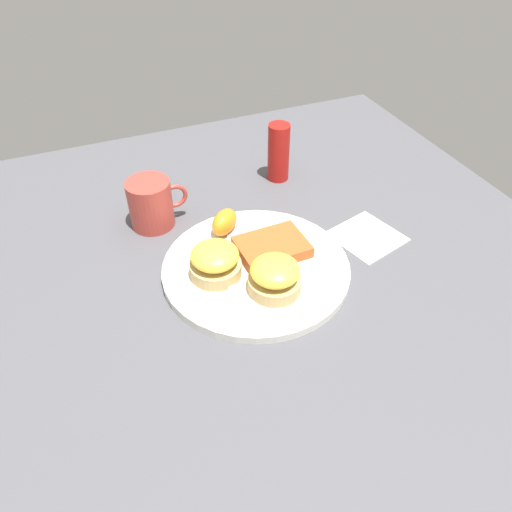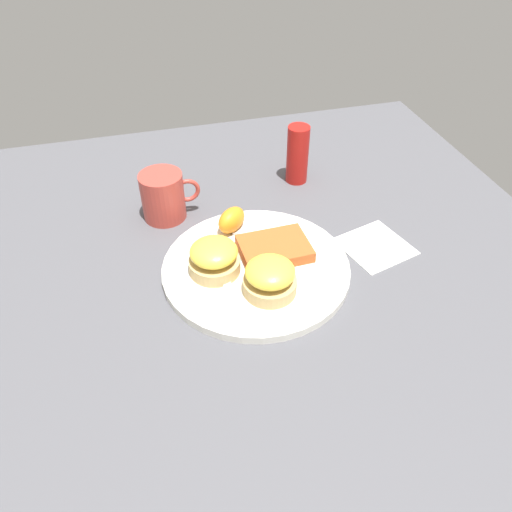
# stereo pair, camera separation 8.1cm
# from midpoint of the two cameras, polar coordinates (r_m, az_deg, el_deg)

# --- Properties ---
(ground_plane) EXTENTS (1.10, 1.10, 0.00)m
(ground_plane) POSITION_cam_midpoint_polar(r_m,az_deg,el_deg) (0.83, -2.78, -1.90)
(ground_plane) COLOR #4C4C51
(plate) EXTENTS (0.31, 0.31, 0.01)m
(plate) POSITION_cam_midpoint_polar(r_m,az_deg,el_deg) (0.82, -2.80, -1.54)
(plate) COLOR silver
(plate) RESTS_ON ground_plane
(sandwich_benedict_left) EXTENTS (0.08, 0.08, 0.06)m
(sandwich_benedict_left) POSITION_cam_midpoint_polar(r_m,az_deg,el_deg) (0.79, -7.61, -0.75)
(sandwich_benedict_left) COLOR tan
(sandwich_benedict_left) RESTS_ON plate
(sandwich_benedict_right) EXTENTS (0.08, 0.08, 0.06)m
(sandwich_benedict_right) POSITION_cam_midpoint_polar(r_m,az_deg,el_deg) (0.76, -0.85, -2.48)
(sandwich_benedict_right) COLOR tan
(sandwich_benedict_right) RESTS_ON plate
(hashbrown_patty) EXTENTS (0.12, 0.09, 0.02)m
(hashbrown_patty) POSITION_cam_midpoint_polar(r_m,az_deg,el_deg) (0.84, -0.92, 0.91)
(hashbrown_patty) COLOR #B05324
(hashbrown_patty) RESTS_ON plate
(orange_wedge) EXTENTS (0.07, 0.07, 0.04)m
(orange_wedge) POSITION_cam_midpoint_polar(r_m,az_deg,el_deg) (0.88, -6.25, 3.76)
(orange_wedge) COLOR orange
(orange_wedge) RESTS_ON plate
(fork) EXTENTS (0.10, 0.20, 0.00)m
(fork) POSITION_cam_midpoint_polar(r_m,az_deg,el_deg) (0.84, -5.28, 0.23)
(fork) COLOR silver
(fork) RESTS_ON plate
(cup) EXTENTS (0.11, 0.08, 0.09)m
(cup) POSITION_cam_midpoint_polar(r_m,az_deg,el_deg) (0.93, -14.34, 5.74)
(cup) COLOR #B23D33
(cup) RESTS_ON ground_plane
(napkin) EXTENTS (0.14, 0.14, 0.00)m
(napkin) POSITION_cam_midpoint_polar(r_m,az_deg,el_deg) (0.91, 10.10, 2.14)
(napkin) COLOR white
(napkin) RESTS_ON ground_plane
(condiment_bottle) EXTENTS (0.04, 0.04, 0.12)m
(condiment_bottle) POSITION_cam_midpoint_polar(r_m,az_deg,el_deg) (1.03, 0.31, 11.69)
(condiment_bottle) COLOR #B21914
(condiment_bottle) RESTS_ON ground_plane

